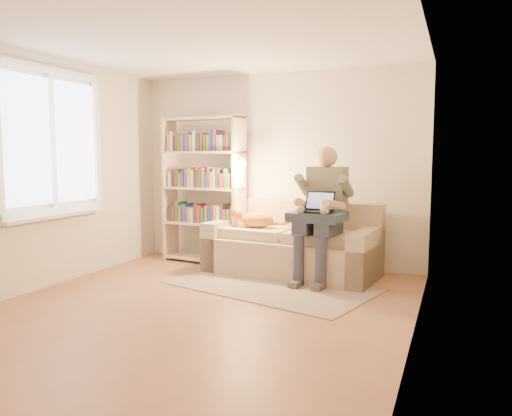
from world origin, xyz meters
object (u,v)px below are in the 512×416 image
at_px(cat, 252,219).
at_px(bookshelf, 203,183).
at_px(laptop, 322,207).
at_px(sofa, 293,248).
at_px(person, 322,206).

bearing_deg(cat, bookshelf, 170.27).
height_order(cat, bookshelf, bookshelf).
distance_m(cat, laptop, 1.06).
bearing_deg(laptop, bookshelf, 170.13).
distance_m(sofa, bookshelf, 1.57).
bearing_deg(person, sofa, 160.47).
xyz_separation_m(cat, laptop, (1.00, -0.28, 0.22)).
relative_size(cat, bookshelf, 0.34).
relative_size(person, bookshelf, 0.79).
relative_size(sofa, laptop, 5.94).
height_order(sofa, laptop, laptop).
height_order(cat, laptop, laptop).
xyz_separation_m(sofa, cat, (-0.52, -0.08, 0.35)).
xyz_separation_m(person, cat, (-0.95, 0.12, -0.21)).
bearing_deg(person, cat, 178.55).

